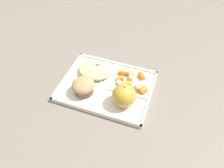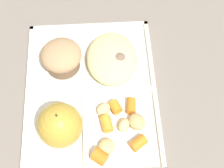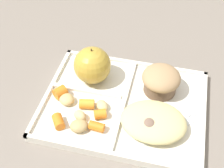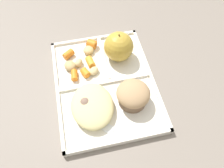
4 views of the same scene
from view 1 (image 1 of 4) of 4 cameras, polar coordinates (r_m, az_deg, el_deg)
The scene contains 18 objects.
ground at distance 0.84m, azimuth -1.40°, elevation -0.98°, with size 6.00×6.00×0.00m, color slate.
lunch_tray at distance 0.83m, azimuth -1.35°, elevation -0.69°, with size 0.35×0.27×0.02m.
green_apple at distance 0.74m, azimuth 3.25°, elevation -3.17°, with size 0.09×0.09×0.09m.
bran_muffin at distance 0.79m, azimuth -7.80°, elevation -0.67°, with size 0.09×0.09×0.06m.
carrot_slice_small at distance 0.85m, azimuth 2.30°, elevation 1.66°, with size 0.02×0.02×0.02m, color orange.
carrot_slice_back at distance 0.83m, azimuth 4.20°, elevation 0.13°, with size 0.02×0.02×0.03m, color orange.
carrot_slice_large at distance 0.86m, azimuth 8.09°, elevation 2.18°, with size 0.02×0.02×0.03m, color orange.
carrot_slice_edge at distance 0.81m, azimuth 8.43°, elevation -1.72°, with size 0.03×0.03×0.03m, color orange.
carrot_slice_center at distance 0.87m, azimuth 2.86°, elevation 3.08°, with size 0.02×0.02×0.03m, color orange.
potato_chunk_golden at distance 0.85m, azimuth 5.16°, elevation 1.63°, with size 0.03×0.02×0.02m, color tan.
potato_chunk_corner at distance 0.83m, azimuth 1.92°, elevation 0.38°, with size 0.03×0.02×0.02m, color tan.
potato_chunk_small at distance 0.82m, azimuth 7.29°, elevation -0.85°, with size 0.03×0.03×0.02m, color tan.
potato_chunk_browned at distance 0.87m, azimuth 5.25°, elevation 2.93°, with size 0.04×0.03×0.02m, color tan.
egg_noodle_pile at distance 0.87m, azimuth -4.79°, elevation 3.76°, with size 0.14×0.11×0.04m, color #D6C684.
meatball_front at distance 0.88m, azimuth -3.97°, elevation 4.38°, with size 0.04×0.04×0.04m, color #755B4C.
meatball_center at distance 0.86m, azimuth -6.07°, elevation 2.78°, with size 0.03×0.03×0.03m, color #755B4C.
meatball_side at distance 0.88m, azimuth -3.75°, elevation 4.50°, with size 0.03×0.03×0.03m, color #755B4C.
plastic_fork at distance 0.89m, azimuth -7.18°, elevation 3.35°, with size 0.12×0.12×0.00m.
Camera 1 is at (-0.20, 0.51, 0.64)m, focal length 33.54 mm.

